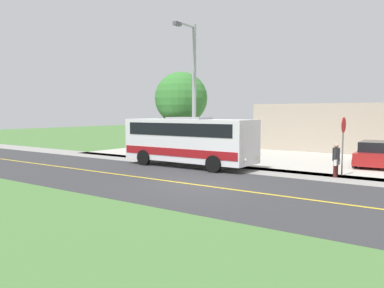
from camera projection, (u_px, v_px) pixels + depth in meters
ground_plane at (198, 185)px, 16.41m from camera, size 120.00×120.00×0.00m
road_surface at (198, 185)px, 16.41m from camera, size 8.00×100.00×0.01m
sidewalk at (252, 170)px, 20.64m from camera, size 2.40×100.00×0.01m
parking_lot_surface at (344, 161)px, 24.77m from camera, size 14.00×36.00×0.01m
road_centre_line at (198, 185)px, 16.41m from camera, size 0.16×100.00×0.00m
shuttle_bus_front at (189, 139)px, 22.08m from camera, size 2.66×7.94×2.84m
pedestrian_with_bags at (336, 159)px, 18.37m from camera, size 0.72×0.34×1.63m
stop_sign at (343, 136)px, 18.67m from camera, size 0.76×0.07×2.88m
street_light_pole at (193, 89)px, 22.14m from camera, size 1.97×0.24×8.13m
parked_car_near at (375, 154)px, 22.20m from camera, size 4.49×2.19×1.45m
tree_curbside at (181, 99)px, 25.81m from camera, size 3.55×3.55×5.83m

